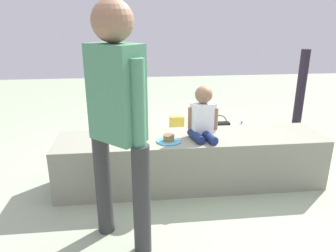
{
  "coord_description": "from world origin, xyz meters",
  "views": [
    {
      "loc": [
        -0.53,
        -2.76,
        1.56
      ],
      "look_at": [
        -0.27,
        -0.39,
        0.74
      ],
      "focal_mm": 33.93,
      "sensor_mm": 36.0,
      "label": 1
    }
  ],
  "objects_px": {
    "cake_plate": "(169,139)",
    "gift_bag": "(177,128)",
    "water_bottle_near_gift": "(224,151)",
    "cake_box_white": "(102,149)",
    "water_bottle_far_side": "(241,129)",
    "party_cup_red": "(168,144)",
    "handbag_black_leather": "(219,129)",
    "child_seated": "(203,115)",
    "adult_standing": "(117,109)"
  },
  "relations": [
    {
      "from": "gift_bag",
      "to": "handbag_black_leather",
      "type": "distance_m",
      "value": 0.6
    },
    {
      "from": "cake_box_white",
      "to": "cake_plate",
      "type": "bearing_deg",
      "value": -52.5
    },
    {
      "from": "water_bottle_far_side",
      "to": "adult_standing",
      "type": "bearing_deg",
      "value": -127.69
    },
    {
      "from": "water_bottle_far_side",
      "to": "party_cup_red",
      "type": "distance_m",
      "value": 1.12
    },
    {
      "from": "gift_bag",
      "to": "water_bottle_near_gift",
      "type": "xyz_separation_m",
      "value": [
        0.46,
        -0.68,
        -0.07
      ]
    },
    {
      "from": "water_bottle_near_gift",
      "to": "gift_bag",
      "type": "bearing_deg",
      "value": 124.12
    },
    {
      "from": "water_bottle_near_gift",
      "to": "water_bottle_far_side",
      "type": "xyz_separation_m",
      "value": [
        0.45,
        0.74,
        0.0
      ]
    },
    {
      "from": "party_cup_red",
      "to": "handbag_black_leather",
      "type": "height_order",
      "value": "handbag_black_leather"
    },
    {
      "from": "water_bottle_near_gift",
      "to": "party_cup_red",
      "type": "xyz_separation_m",
      "value": [
        -0.62,
        0.39,
        -0.04
      ]
    },
    {
      "from": "adult_standing",
      "to": "child_seated",
      "type": "bearing_deg",
      "value": 46.14
    },
    {
      "from": "cake_plate",
      "to": "handbag_black_leather",
      "type": "bearing_deg",
      "value": 57.79
    },
    {
      "from": "cake_box_white",
      "to": "child_seated",
      "type": "bearing_deg",
      "value": -38.87
    },
    {
      "from": "cake_plate",
      "to": "water_bottle_far_side",
      "type": "height_order",
      "value": "cake_plate"
    },
    {
      "from": "party_cup_red",
      "to": "cake_box_white",
      "type": "xyz_separation_m",
      "value": [
        -0.81,
        -0.1,
        0.01
      ]
    },
    {
      "from": "gift_bag",
      "to": "cake_box_white",
      "type": "relative_size",
      "value": 1.21
    },
    {
      "from": "cake_plate",
      "to": "water_bottle_far_side",
      "type": "xyz_separation_m",
      "value": [
        1.17,
        1.37,
        -0.42
      ]
    },
    {
      "from": "gift_bag",
      "to": "handbag_black_leather",
      "type": "height_order",
      "value": "gift_bag"
    },
    {
      "from": "party_cup_red",
      "to": "handbag_black_leather",
      "type": "relative_size",
      "value": 0.3
    },
    {
      "from": "gift_bag",
      "to": "water_bottle_far_side",
      "type": "xyz_separation_m",
      "value": [
        0.91,
        0.05,
        -0.07
      ]
    },
    {
      "from": "water_bottle_far_side",
      "to": "handbag_black_leather",
      "type": "xyz_separation_m",
      "value": [
        -0.32,
        -0.02,
        0.02
      ]
    },
    {
      "from": "adult_standing",
      "to": "handbag_black_leather",
      "type": "height_order",
      "value": "adult_standing"
    },
    {
      "from": "adult_standing",
      "to": "cake_box_white",
      "type": "xyz_separation_m",
      "value": [
        -0.29,
        1.6,
        -0.94
      ]
    },
    {
      "from": "gift_bag",
      "to": "child_seated",
      "type": "bearing_deg",
      "value": -86.77
    },
    {
      "from": "water_bottle_near_gift",
      "to": "cake_plate",
      "type": "bearing_deg",
      "value": -138.88
    },
    {
      "from": "gift_bag",
      "to": "water_bottle_far_side",
      "type": "distance_m",
      "value": 0.92
    },
    {
      "from": "water_bottle_far_side",
      "to": "cake_box_white",
      "type": "height_order",
      "value": "water_bottle_far_side"
    },
    {
      "from": "adult_standing",
      "to": "handbag_black_leather",
      "type": "xyz_separation_m",
      "value": [
        1.26,
        2.03,
        -0.89
      ]
    },
    {
      "from": "cake_plate",
      "to": "gift_bag",
      "type": "height_order",
      "value": "cake_plate"
    },
    {
      "from": "child_seated",
      "to": "water_bottle_far_side",
      "type": "distance_m",
      "value": 1.65
    },
    {
      "from": "party_cup_red",
      "to": "child_seated",
      "type": "bearing_deg",
      "value": -76.5
    },
    {
      "from": "cake_plate",
      "to": "water_bottle_near_gift",
      "type": "xyz_separation_m",
      "value": [
        0.72,
        0.63,
        -0.42
      ]
    },
    {
      "from": "water_bottle_near_gift",
      "to": "water_bottle_far_side",
      "type": "bearing_deg",
      "value": 58.57
    },
    {
      "from": "cake_plate",
      "to": "gift_bag",
      "type": "relative_size",
      "value": 0.63
    },
    {
      "from": "cake_plate",
      "to": "water_bottle_far_side",
      "type": "distance_m",
      "value": 1.85
    },
    {
      "from": "cake_box_white",
      "to": "adult_standing",
      "type": "bearing_deg",
      "value": -79.59
    },
    {
      "from": "child_seated",
      "to": "party_cup_red",
      "type": "xyz_separation_m",
      "value": [
        -0.22,
        0.94,
        -0.66
      ]
    },
    {
      "from": "handbag_black_leather",
      "to": "child_seated",
      "type": "bearing_deg",
      "value": -112.48
    },
    {
      "from": "cake_plate",
      "to": "water_bottle_far_side",
      "type": "bearing_deg",
      "value": 49.38
    },
    {
      "from": "water_bottle_near_gift",
      "to": "cake_box_white",
      "type": "height_order",
      "value": "water_bottle_near_gift"
    },
    {
      "from": "cake_box_white",
      "to": "handbag_black_leather",
      "type": "xyz_separation_m",
      "value": [
        1.56,
        0.43,
        0.05
      ]
    },
    {
      "from": "water_bottle_far_side",
      "to": "child_seated",
      "type": "bearing_deg",
      "value": -123.41
    },
    {
      "from": "adult_standing",
      "to": "water_bottle_far_side",
      "type": "height_order",
      "value": "adult_standing"
    },
    {
      "from": "cake_plate",
      "to": "cake_box_white",
      "type": "relative_size",
      "value": 0.76
    },
    {
      "from": "water_bottle_near_gift",
      "to": "water_bottle_far_side",
      "type": "relative_size",
      "value": 0.99
    },
    {
      "from": "adult_standing",
      "to": "party_cup_red",
      "type": "xyz_separation_m",
      "value": [
        0.51,
        1.7,
        -0.96
      ]
    },
    {
      "from": "child_seated",
      "to": "party_cup_red",
      "type": "height_order",
      "value": "child_seated"
    },
    {
      "from": "water_bottle_near_gift",
      "to": "party_cup_red",
      "type": "bearing_deg",
      "value": 147.69
    },
    {
      "from": "water_bottle_near_gift",
      "to": "handbag_black_leather",
      "type": "bearing_deg",
      "value": 79.89
    },
    {
      "from": "child_seated",
      "to": "cake_box_white",
      "type": "bearing_deg",
      "value": 141.13
    },
    {
      "from": "water_bottle_near_gift",
      "to": "cake_box_white",
      "type": "distance_m",
      "value": 1.46
    }
  ]
}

